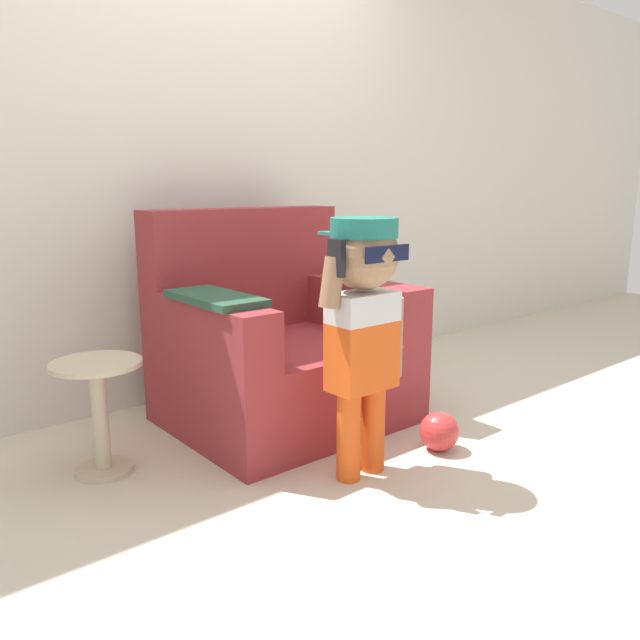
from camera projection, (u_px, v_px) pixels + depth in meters
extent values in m
plane|color=beige|center=(287.00, 427.00, 2.91)|extent=(10.00, 10.00, 0.00)
cube|color=silver|center=(198.00, 147.00, 3.19)|extent=(10.00, 0.05, 2.60)
cube|color=maroon|center=(287.00, 381.00, 2.96)|extent=(1.04, 0.89, 0.40)
cube|color=maroon|center=(244.00, 269.00, 3.12)|extent=(1.04, 0.19, 0.60)
cube|color=maroon|center=(216.00, 331.00, 2.55)|extent=(0.18, 0.70, 0.25)
cube|color=maroon|center=(366.00, 306.00, 3.09)|extent=(0.18, 0.70, 0.25)
cube|color=#284C38|center=(215.00, 298.00, 2.53)|extent=(0.22, 0.49, 0.03)
cylinder|color=#E05119|center=(349.00, 436.00, 2.36)|extent=(0.09, 0.09, 0.35)
cylinder|color=#E05119|center=(373.00, 428.00, 2.44)|extent=(0.09, 0.09, 0.35)
cube|color=#E05119|center=(362.00, 355.00, 2.34)|extent=(0.26, 0.15, 0.26)
cube|color=silver|center=(363.00, 307.00, 2.30)|extent=(0.26, 0.15, 0.11)
sphere|color=#997051|center=(364.00, 255.00, 2.26)|extent=(0.26, 0.26, 0.26)
cylinder|color=#1E7066|center=(364.00, 228.00, 2.24)|extent=(0.25, 0.25, 0.07)
cube|color=#1E7066|center=(342.00, 233.00, 2.33)|extent=(0.15, 0.12, 0.01)
cube|color=#0F1433|center=(387.00, 254.00, 2.17)|extent=(0.21, 0.01, 0.06)
cylinder|color=#997051|center=(393.00, 337.00, 2.43)|extent=(0.07, 0.07, 0.31)
cylinder|color=#997051|center=(332.00, 283.00, 2.18)|extent=(0.10, 0.07, 0.19)
cube|color=black|center=(337.00, 258.00, 2.15)|extent=(0.02, 0.07, 0.13)
cylinder|color=beige|center=(104.00, 469.00, 2.46)|extent=(0.22, 0.22, 0.02)
cylinder|color=beige|center=(100.00, 420.00, 2.41)|extent=(0.06, 0.06, 0.43)
cylinder|color=beige|center=(96.00, 364.00, 2.37)|extent=(0.34, 0.34, 0.02)
sphere|color=#D13838|center=(439.00, 431.00, 2.65)|extent=(0.17, 0.17, 0.17)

